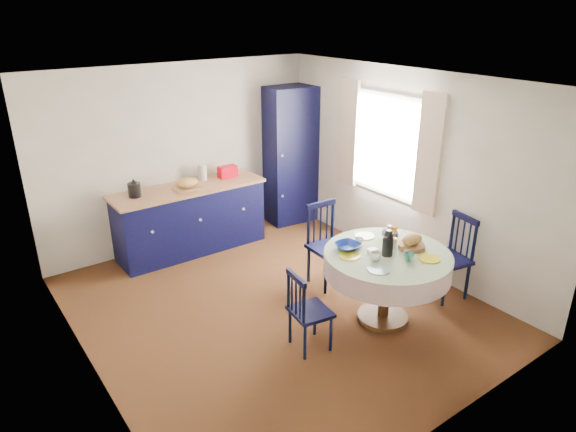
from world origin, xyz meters
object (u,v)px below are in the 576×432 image
Objects in this scene: kitchen_counter at (190,218)px; pantry_cabinet at (290,156)px; mug_a at (376,256)px; chair_left at (307,310)px; cobalt_bowl at (348,246)px; mug_b at (409,257)px; mug_c at (393,236)px; chair_far at (328,244)px; dining_table at (387,263)px; mug_d at (359,242)px; chair_right at (451,256)px.

kitchen_counter is 1.00× the size of pantry_cabinet.
chair_left is at bearing 169.83° from mug_a.
kitchen_counter is 7.88× the size of cobalt_bowl.
mug_b is 0.50m from mug_c.
kitchen_counter is 2.03m from chair_far.
pantry_cabinet is at bearing 69.70° from mug_a.
cobalt_bowl reaches higher than chair_left.
chair_far reaches higher than mug_c.
dining_table is 14.44× the size of mug_d.
chair_far reaches higher than cobalt_bowl.
pantry_cabinet is at bearing 73.55° from dining_table.
chair_right is 10.74× the size of mug_d.
chair_far reaches higher than mug_a.
cobalt_bowl is (-0.31, 0.56, -0.01)m from mug_b.
dining_table is 0.45m from cobalt_bowl.
mug_d is (-0.12, 0.31, 0.17)m from dining_table.
cobalt_bowl is (-0.28, 0.31, 0.16)m from dining_table.
chair_far reaches higher than chair_right.
kitchen_counter is 2.05× the size of chair_far.
mug_a is 0.44× the size of cobalt_bowl.
mug_b is 0.64m from cobalt_bowl.
mug_c is at bearing -16.71° from mug_d.
pantry_cabinet is 3.13m from mug_a.
chair_right is 8.11× the size of mug_c.
mug_a is (0.75, -0.14, 0.42)m from chair_left.
mug_a is at bearing -104.36° from pantry_cabinet.
dining_table reaches higher than chair_far.
dining_table is (0.91, -2.79, 0.20)m from kitchen_counter.
chair_right is at bearing -86.38° from chair_left.
kitchen_counter is 2.58m from cobalt_bowl.
kitchen_counter is 1.57× the size of dining_table.
kitchen_counter is at bearing 107.65° from mug_d.
chair_far is 1.11m from mug_a.
chair_far is 0.77m from mug_d.
mug_b is 0.80× the size of mug_c.
mug_d is (-0.15, 0.56, -0.00)m from mug_b.
dining_table is 1.31× the size of chair_far.
chair_right reaches higher than mug_a.
dining_table reaches higher than chair_left.
chair_right is at bearing -45.32° from chair_far.
mug_c is at bearing -65.27° from kitchen_counter.
chair_left is (-1.84, -2.79, -0.61)m from pantry_cabinet.
mug_b is at bearing -87.06° from chair_far.
chair_right is at bearing -1.53° from mug_a.
kitchen_counter reaches higher than mug_b.
mug_a reaches higher than chair_left.
kitchen_counter is 2.93m from mug_a.
pantry_cabinet is 17.17× the size of mug_c.
dining_table is 5.03× the size of cobalt_bowl.
chair_far is at bearing 90.13° from mug_b.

